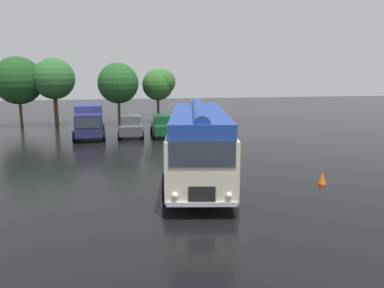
# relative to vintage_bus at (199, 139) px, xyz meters

# --- Properties ---
(ground_plane) EXTENTS (120.00, 120.00, 0.00)m
(ground_plane) POSITION_rel_vintage_bus_xyz_m (0.44, -0.36, -1.89)
(ground_plane) COLOR black
(vintage_bus) EXTENTS (4.39, 10.37, 3.49)m
(vintage_bus) POSITION_rel_vintage_bus_xyz_m (0.00, 0.00, 0.00)
(vintage_bus) COLOR beige
(vintage_bus) RESTS_ON ground
(car_near_left) EXTENTS (2.07, 4.26, 1.66)m
(car_near_left) POSITION_rel_vintage_bus_xyz_m (-2.57, 13.06, -1.05)
(car_near_left) COLOR #4C5156
(car_near_left) RESTS_ON ground
(car_mid_left) EXTENTS (2.07, 4.26, 1.66)m
(car_mid_left) POSITION_rel_vintage_bus_xyz_m (-0.01, 12.78, -1.05)
(car_mid_left) COLOR #144C28
(car_mid_left) RESTS_ON ground
(car_mid_right) EXTENTS (2.19, 4.31, 1.66)m
(car_mid_right) POSITION_rel_vintage_bus_xyz_m (2.75, 13.29, -1.05)
(car_mid_right) COLOR #4C5156
(car_mid_right) RESTS_ON ground
(box_van) EXTENTS (2.50, 5.84, 2.50)m
(box_van) POSITION_rel_vintage_bus_xyz_m (-5.74, 13.46, -0.53)
(box_van) COLOR navy
(box_van) RESTS_ON ground
(tree_far_left) EXTENTS (4.39, 4.39, 6.47)m
(tree_far_left) POSITION_rel_vintage_bus_xyz_m (-12.41, 20.86, 2.41)
(tree_far_left) COLOR #4C3823
(tree_far_left) RESTS_ON ground
(tree_left_of_centre) EXTENTS (3.81, 3.81, 6.34)m
(tree_left_of_centre) POSITION_rel_vintage_bus_xyz_m (-9.17, 20.59, 2.48)
(tree_left_of_centre) COLOR #4C3823
(tree_left_of_centre) RESTS_ON ground
(tree_centre) EXTENTS (3.85, 3.85, 5.93)m
(tree_centre) POSITION_rel_vintage_bus_xyz_m (-3.26, 20.08, 2.11)
(tree_centre) COLOR #4C3823
(tree_centre) RESTS_ON ground
(tree_right_of_centre) EXTENTS (3.32, 3.10, 5.35)m
(tree_right_of_centre) POSITION_rel_vintage_bus_xyz_m (0.73, 21.25, 2.00)
(tree_right_of_centre) COLOR #4C3823
(tree_right_of_centre) RESTS_ON ground
(traffic_cone) EXTENTS (0.36, 0.36, 0.55)m
(traffic_cone) POSITION_rel_vintage_bus_xyz_m (5.28, -1.80, -1.62)
(traffic_cone) COLOR orange
(traffic_cone) RESTS_ON ground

